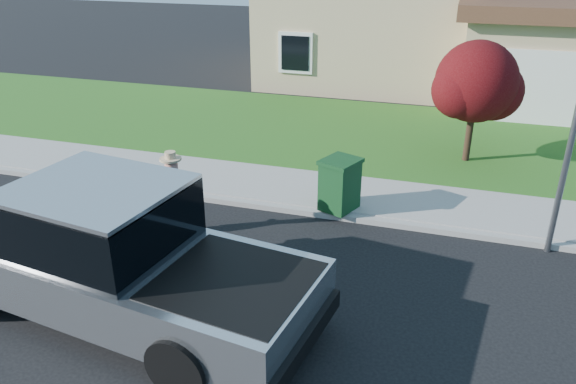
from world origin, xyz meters
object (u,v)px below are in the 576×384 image
object	(u,v)px
pickup_truck	(112,256)
trash_bin	(340,184)
woman	(174,195)
ornamental_tree	(477,86)

from	to	relation	value
pickup_truck	trash_bin	size ratio (longest dim) A/B	6.14
woman	ornamental_tree	distance (m)	8.11
ornamental_tree	trash_bin	world-z (taller)	ornamental_tree
trash_bin	pickup_truck	bearing A→B (deg)	-99.01
ornamental_tree	woman	bearing A→B (deg)	-134.49
ornamental_tree	trash_bin	size ratio (longest dim) A/B	2.77
woman	ornamental_tree	size ratio (longest dim) A/B	0.56
woman	trash_bin	xyz separation A→B (m)	(3.00, 1.75, -0.11)
pickup_truck	woman	bearing A→B (deg)	105.57
pickup_truck	ornamental_tree	world-z (taller)	ornamental_tree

